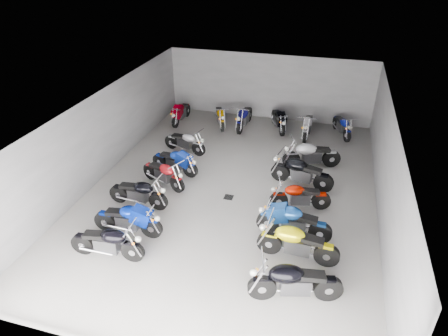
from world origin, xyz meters
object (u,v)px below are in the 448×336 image
(motorcycle_left_e, at_px, (175,161))
(motorcycle_right_e, at_px, (301,172))
(motorcycle_left_b, at_px, (128,220))
(motorcycle_back_b, at_px, (220,116))
(motorcycle_left_a, at_px, (108,242))
(motorcycle_left_c, at_px, (139,193))
(motorcycle_back_d, at_px, (278,120))
(motorcycle_right_b, at_px, (297,243))
(motorcycle_back_a, at_px, (181,112))
(drain_grate, at_px, (229,197))
(motorcycle_back_f, at_px, (342,126))
(motorcycle_back_e, at_px, (308,125))
(motorcycle_left_d, at_px, (164,174))
(motorcycle_right_d, at_px, (300,196))
(motorcycle_right_a, at_px, (294,282))
(motorcycle_left_f, at_px, (185,142))
(motorcycle_back_c, at_px, (244,117))
(motorcycle_right_c, at_px, (293,222))
(motorcycle_right_f, at_px, (311,155))

(motorcycle_left_e, distance_m, motorcycle_right_e, 4.77)
(motorcycle_left_b, distance_m, motorcycle_back_b, 8.63)
(motorcycle_left_a, relative_size, motorcycle_back_b, 1.16)
(motorcycle_left_c, relative_size, motorcycle_back_d, 1.07)
(motorcycle_left_a, distance_m, motorcycle_left_c, 2.56)
(motorcycle_right_b, bearing_deg, motorcycle_back_a, 41.52)
(motorcycle_left_e, relative_size, motorcycle_back_b, 1.06)
(drain_grate, height_order, motorcycle_right_b, motorcycle_right_b)
(drain_grate, relative_size, motorcycle_back_f, 0.17)
(motorcycle_back_a, relative_size, motorcycle_back_e, 0.96)
(motorcycle_left_d, height_order, motorcycle_back_a, motorcycle_back_a)
(motorcycle_left_b, distance_m, motorcycle_right_d, 5.57)
(motorcycle_left_c, relative_size, motorcycle_back_a, 1.03)
(motorcycle_back_a, bearing_deg, motorcycle_left_d, 106.22)
(drain_grate, xyz_separation_m, motorcycle_right_a, (2.75, -3.96, 0.57))
(motorcycle_right_b, height_order, motorcycle_back_d, motorcycle_right_b)
(motorcycle_right_b, relative_size, motorcycle_back_f, 1.22)
(motorcycle_left_f, distance_m, motorcycle_back_f, 7.25)
(motorcycle_left_a, bearing_deg, motorcycle_right_d, 124.20)
(motorcycle_left_f, relative_size, motorcycle_back_b, 1.03)
(motorcycle_left_a, distance_m, motorcycle_right_b, 5.31)
(motorcycle_left_b, distance_m, motorcycle_back_c, 8.85)
(motorcycle_left_e, xyz_separation_m, motorcycle_right_a, (5.18, -5.07, 0.08))
(motorcycle_back_c, xyz_separation_m, motorcycle_back_e, (3.00, -0.13, -0.02))
(motorcycle_left_f, xyz_separation_m, motorcycle_back_a, (-1.33, 2.95, 0.02))
(motorcycle_right_a, distance_m, motorcycle_right_c, 2.46)
(motorcycle_right_c, xyz_separation_m, motorcycle_back_d, (-1.65, 7.71, -0.04))
(motorcycle_right_d, bearing_deg, motorcycle_left_d, 73.81)
(motorcycle_left_f, bearing_deg, motorcycle_left_c, 11.90)
(motorcycle_back_e, bearing_deg, motorcycle_left_f, 33.66)
(motorcycle_left_e, relative_size, motorcycle_right_a, 0.86)
(drain_grate, distance_m, motorcycle_back_d, 6.26)
(motorcycle_left_a, distance_m, motorcycle_back_c, 9.95)
(motorcycle_left_a, xyz_separation_m, motorcycle_left_e, (0.06, 4.95, -0.04))
(motorcycle_back_c, bearing_deg, motorcycle_back_b, 6.61)
(motorcycle_left_d, xyz_separation_m, motorcycle_right_c, (4.90, -1.65, 0.05))
(motorcycle_left_e, height_order, motorcycle_back_c, motorcycle_back_c)
(motorcycle_left_e, height_order, motorcycle_right_d, motorcycle_right_d)
(motorcycle_back_c, bearing_deg, motorcycle_right_e, 127.78)
(motorcycle_right_a, distance_m, motorcycle_right_b, 1.49)
(motorcycle_left_c, xyz_separation_m, motorcycle_right_a, (5.54, -2.66, 0.06))
(motorcycle_right_c, distance_m, motorcycle_back_c, 8.17)
(motorcycle_left_e, xyz_separation_m, motorcycle_back_b, (0.42, 4.78, -0.00))
(motorcycle_left_d, height_order, motorcycle_left_f, motorcycle_left_d)
(motorcycle_back_d, bearing_deg, motorcycle_back_f, 159.48)
(motorcycle_left_d, relative_size, motorcycle_right_f, 0.87)
(motorcycle_right_e, height_order, motorcycle_back_c, motorcycle_right_e)
(motorcycle_left_a, xyz_separation_m, motorcycle_left_d, (-0.01, 3.97, -0.03))
(motorcycle_right_e, distance_m, motorcycle_right_f, 1.50)
(motorcycle_back_a, bearing_deg, motorcycle_back_f, -174.53)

